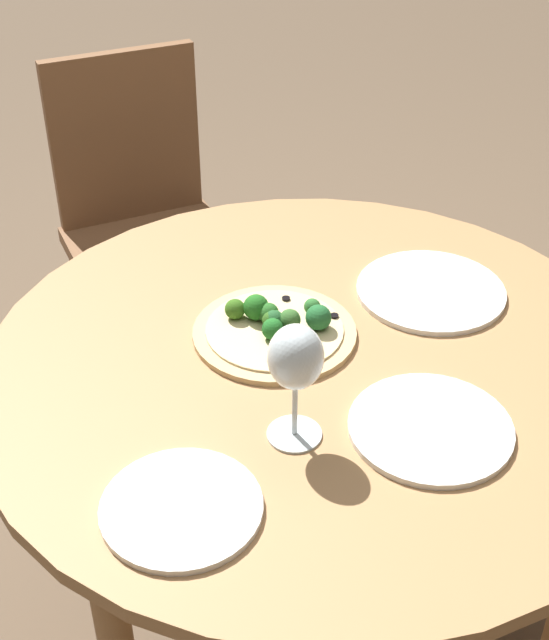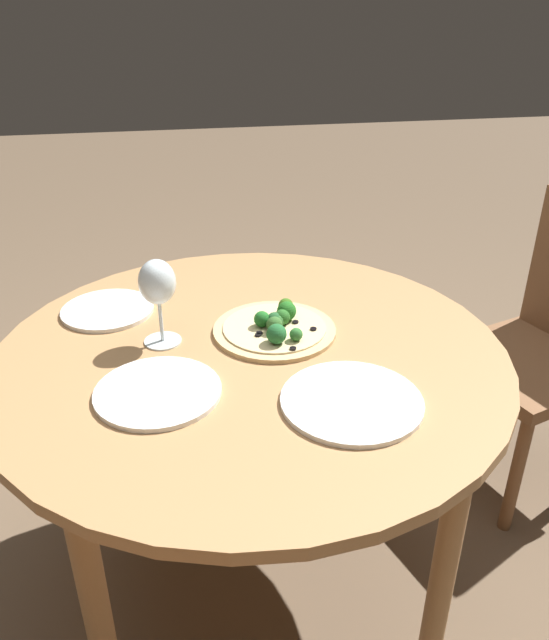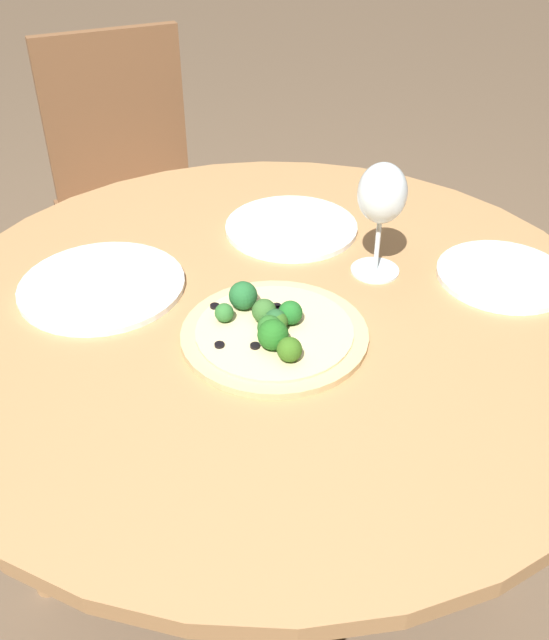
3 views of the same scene
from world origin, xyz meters
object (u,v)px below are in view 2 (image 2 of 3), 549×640
wine_glass (157,285)px  plate_side (352,401)px  plate_near (108,310)px  plate_far (158,392)px  chair_2 (547,341)px  pizza (276,326)px

wine_glass → plate_side: bearing=139.0°
wine_glass → plate_near: size_ratio=0.89×
plate_far → plate_side: size_ratio=0.91×
wine_glass → plate_near: wine_glass is taller
chair_2 → plate_side: chair_2 is taller
chair_2 → wine_glass: (1.09, 0.23, 0.37)m
chair_2 → pizza: chair_2 is taller
pizza → wine_glass: size_ratio=1.43×
pizza → wine_glass: bearing=-0.8°
chair_2 → plate_near: bearing=-104.6°
pizza → plate_near: size_ratio=1.27×
pizza → plate_side: size_ratio=1.03×
plate_far → plate_side: 0.36m
chair_2 → pizza: (0.85, 0.23, 0.26)m
wine_glass → plate_far: size_ratio=0.80×
chair_2 → plate_far: 1.21m
chair_2 → pizza: size_ratio=3.23×
pizza → plate_far: (0.26, 0.19, -0.01)m
chair_2 → plate_far: (1.10, 0.42, 0.25)m
plate_far → chair_2: bearing=-159.2°
plate_near → plate_far: size_ratio=0.90×
plate_near → plate_far: 0.37m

